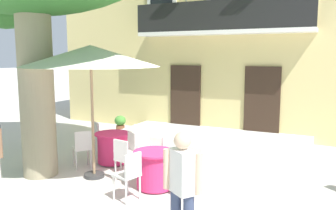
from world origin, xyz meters
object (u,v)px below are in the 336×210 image
at_px(cafe_table_middle, 155,169).
at_px(cafe_chair_middle_1, 171,153).
at_px(cafe_chair_near_tree_0, 82,146).
at_px(pedestrian_mid_plaza, 182,189).
at_px(cafe_table_near_tree, 113,148).
at_px(ground_planter_left, 120,123).
at_px(cafe_chair_near_tree_1, 128,149).
at_px(cafe_chair_near_tree_3, 100,136).
at_px(cafe_chair_middle_3, 129,173).
at_px(cafe_chair_middle_0, 190,168).
at_px(cafe_chair_middle_2, 124,157).
at_px(cafe_umbrella, 91,57).
at_px(cafe_chair_near_tree_2, 142,139).

bearing_deg(cafe_table_middle, cafe_chair_middle_1, 90.71).
xyz_separation_m(cafe_chair_near_tree_0, pedestrian_mid_plaza, (3.61, -2.38, 0.44)).
bearing_deg(cafe_chair_near_tree_0, cafe_table_near_tree, 57.55).
bearing_deg(ground_planter_left, cafe_chair_near_tree_1, -53.61).
height_order(cafe_chair_near_tree_3, cafe_chair_middle_3, same).
relative_size(cafe_chair_middle_0, cafe_chair_middle_3, 1.00).
distance_m(cafe_chair_near_tree_1, cafe_chair_middle_1, 1.04).
distance_m(cafe_chair_near_tree_1, ground_planter_left, 4.09).
xyz_separation_m(cafe_chair_near_tree_3, cafe_chair_middle_1, (2.35, -0.60, 0.00)).
bearing_deg(cafe_chair_middle_2, cafe_table_near_tree, 135.64).
distance_m(cafe_chair_middle_1, pedestrian_mid_plaza, 3.20).
distance_m(cafe_chair_near_tree_3, cafe_chair_middle_3, 3.07).
distance_m(cafe_chair_near_tree_3, cafe_umbrella, 2.64).
bearing_deg(cafe_chair_near_tree_3, cafe_chair_near_tree_0, -76.02).
bearing_deg(pedestrian_mid_plaza, cafe_chair_middle_1, 118.33).
bearing_deg(cafe_chair_near_tree_0, cafe_umbrella, -30.86).
xyz_separation_m(cafe_umbrella, ground_planter_left, (-1.97, 3.94, -2.27)).
height_order(cafe_chair_near_tree_2, cafe_chair_middle_2, same).
height_order(cafe_chair_near_tree_1, cafe_chair_middle_1, same).
bearing_deg(cafe_table_middle, cafe_chair_near_tree_1, 148.75).
height_order(cafe_chair_near_tree_2, ground_planter_left, cafe_chair_near_tree_2).
distance_m(cafe_chair_middle_2, pedestrian_mid_plaza, 3.09).
height_order(cafe_chair_near_tree_3, cafe_chair_middle_0, same).
bearing_deg(cafe_table_middle, cafe_chair_near_tree_0, 170.65).
bearing_deg(cafe_chair_middle_2, pedestrian_mid_plaza, -42.84).
distance_m(cafe_chair_middle_0, ground_planter_left, 5.76).
bearing_deg(ground_planter_left, cafe_table_near_tree, -59.11).
relative_size(cafe_chair_near_tree_2, cafe_chair_middle_2, 1.00).
xyz_separation_m(cafe_chair_near_tree_1, cafe_chair_middle_1, (1.03, 0.12, 0.00)).
height_order(cafe_table_near_tree, cafe_chair_near_tree_2, cafe_chair_near_tree_2).
xyz_separation_m(cafe_chair_middle_0, cafe_chair_middle_1, (-0.76, 0.75, 0.00)).
distance_m(cafe_chair_near_tree_0, cafe_umbrella, 2.20).
distance_m(cafe_chair_middle_1, cafe_chair_middle_3, 1.50).
height_order(cafe_table_near_tree, cafe_table_middle, same).
relative_size(cafe_chair_near_tree_0, cafe_table_middle, 1.05).
bearing_deg(cafe_chair_near_tree_3, cafe_table_middle, -29.85).
relative_size(cafe_chair_near_tree_2, pedestrian_mid_plaza, 0.53).
xyz_separation_m(cafe_chair_near_tree_3, cafe_table_middle, (2.36, -1.36, -0.14)).
bearing_deg(ground_planter_left, cafe_chair_middle_3, -54.40).
distance_m(cafe_chair_near_tree_2, cafe_chair_near_tree_3, 1.17).
bearing_deg(cafe_chair_near_tree_1, cafe_chair_middle_0, -19.16).
xyz_separation_m(cafe_chair_middle_2, pedestrian_mid_plaza, (2.25, -2.08, 0.44)).
height_order(cafe_chair_near_tree_3, cafe_umbrella, cafe_umbrella).
distance_m(cafe_chair_near_tree_2, cafe_chair_middle_3, 2.53).
relative_size(cafe_chair_middle_0, cafe_chair_middle_1, 1.00).
distance_m(cafe_chair_near_tree_0, pedestrian_mid_plaza, 4.34).
xyz_separation_m(cafe_chair_near_tree_2, cafe_chair_middle_2, (0.45, -1.50, 0.00)).
relative_size(cafe_chair_near_tree_1, cafe_table_middle, 1.05).
height_order(cafe_chair_near_tree_2, cafe_chair_middle_1, same).
distance_m(cafe_chair_near_tree_0, cafe_chair_near_tree_1, 1.11).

